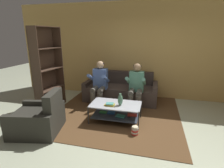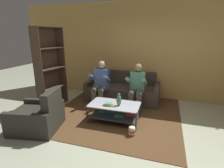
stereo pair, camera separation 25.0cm
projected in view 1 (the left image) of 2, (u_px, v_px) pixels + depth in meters
ground at (134, 136)px, 3.47m from camera, size 16.80×16.80×0.00m
back_partition at (145, 51)px, 5.37m from camera, size 8.40×0.12×2.90m
couch at (121, 91)px, 5.31m from camera, size 2.14×0.90×0.84m
person_seated_left at (99, 82)px, 4.83m from camera, size 0.50×0.58×1.23m
person_seated_right at (136, 85)px, 4.59m from camera, size 0.50×0.58×1.21m
coffee_table at (116, 110)px, 3.99m from camera, size 1.13×0.64×0.42m
area_rug at (118, 110)px, 4.61m from camera, size 3.11×3.33×0.01m
vase at (120, 100)px, 3.85m from camera, size 0.11×0.11×0.27m
book_stack at (110, 104)px, 3.85m from camera, size 0.23×0.16×0.05m
bookshelf at (46, 77)px, 4.59m from camera, size 0.42×0.89×2.13m
armchair at (39, 119)px, 3.56m from camera, size 1.06×1.02×0.86m
popcorn_tub at (135, 130)px, 3.47m from camera, size 0.14×0.14×0.19m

